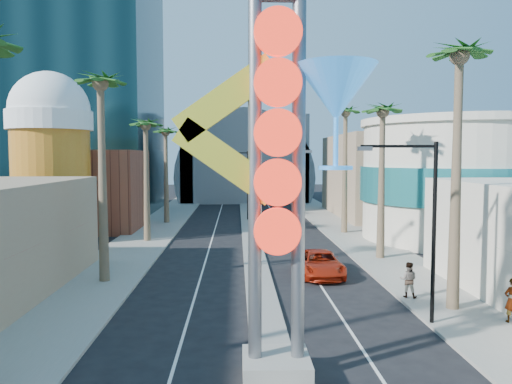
# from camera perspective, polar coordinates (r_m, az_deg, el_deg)

# --- Properties ---
(sidewalk_west) EXTENTS (5.00, 100.00, 0.15)m
(sidewalk_west) POSITION_cam_1_polar(r_m,az_deg,el_deg) (49.19, -11.86, -4.55)
(sidewalk_west) COLOR gray
(sidewalk_west) RESTS_ON ground
(sidewalk_east) EXTENTS (5.00, 100.00, 0.15)m
(sidewalk_east) POSITION_cam_1_polar(r_m,az_deg,el_deg) (49.68, 10.36, -4.45)
(sidewalk_east) COLOR gray
(sidewalk_east) RESTS_ON ground
(median) EXTENTS (1.60, 84.00, 0.15)m
(median) POSITION_cam_1_polar(r_m,az_deg,el_deg) (51.48, -0.78, -4.09)
(median) COLOR gray
(median) RESTS_ON ground
(hotel_tower) EXTENTS (20.00, 20.00, 50.00)m
(hotel_tower) POSITION_cam_1_polar(r_m,az_deg,el_deg) (70.42, -20.34, 18.31)
(hotel_tower) COLOR black
(hotel_tower) RESTS_ON ground
(brick_filler_west) EXTENTS (10.00, 10.00, 8.00)m
(brick_filler_west) POSITION_cam_1_polar(r_m,az_deg,el_deg) (53.13, -18.31, 0.22)
(brick_filler_west) COLOR brown
(brick_filler_west) RESTS_ON ground
(filler_east) EXTENTS (10.00, 20.00, 10.00)m
(filler_east) POSITION_cam_1_polar(r_m,az_deg,el_deg) (63.39, 13.60, 1.80)
(filler_east) COLOR #9D8165
(filler_east) RESTS_ON ground
(beer_mug) EXTENTS (7.00, 7.00, 14.50)m
(beer_mug) POSITION_cam_1_polar(r_m,az_deg,el_deg) (45.73, -22.40, 4.35)
(beer_mug) COLOR #C05C19
(beer_mug) RESTS_ON ground
(turquoise_building) EXTENTS (16.60, 16.60, 10.60)m
(turquoise_building) POSITION_cam_1_polar(r_m,az_deg,el_deg) (47.13, 21.93, 1.19)
(turquoise_building) COLOR beige
(turquoise_building) RESTS_ON ground
(canopy) EXTENTS (22.00, 16.00, 22.00)m
(canopy) POSITION_cam_1_polar(r_m,az_deg,el_deg) (85.01, -1.37, 1.99)
(canopy) COLOR slate
(canopy) RESTS_ON ground
(neon_sign) EXTENTS (6.53, 2.60, 12.55)m
(neon_sign) POSITION_cam_1_polar(r_m,az_deg,el_deg) (16.05, 5.31, 3.86)
(neon_sign) COLOR gray
(neon_sign) RESTS_ON ground
(streetlight_0) EXTENTS (3.79, 0.25, 8.00)m
(streetlight_0) POSITION_cam_1_polar(r_m,az_deg,el_deg) (33.09, 0.95, -0.25)
(streetlight_0) COLOR black
(streetlight_0) RESTS_ON ground
(streetlight_1) EXTENTS (3.79, 0.25, 8.00)m
(streetlight_1) POSITION_cam_1_polar(r_m,az_deg,el_deg) (57.00, -1.49, 1.55)
(streetlight_1) COLOR black
(streetlight_1) RESTS_ON ground
(streetlight_2) EXTENTS (3.45, 0.25, 8.00)m
(streetlight_2) POSITION_cam_1_polar(r_m,az_deg,el_deg) (22.57, 18.60, -2.58)
(streetlight_2) COLOR black
(streetlight_2) RESTS_ON ground
(palm_1) EXTENTS (2.40, 2.40, 12.70)m
(palm_1) POSITION_cam_1_polar(r_m,az_deg,el_deg) (30.16, -17.34, 10.47)
(palm_1) COLOR brown
(palm_1) RESTS_ON ground
(palm_2) EXTENTS (2.40, 2.40, 11.20)m
(palm_2) POSITION_cam_1_polar(r_m,az_deg,el_deg) (43.68, -12.49, 6.74)
(palm_2) COLOR brown
(palm_2) RESTS_ON ground
(palm_3) EXTENTS (2.40, 2.40, 11.20)m
(palm_3) POSITION_cam_1_polar(r_m,az_deg,el_deg) (55.53, -10.28, 6.17)
(palm_3) COLOR brown
(palm_3) RESTS_ON ground
(palm_5) EXTENTS (2.40, 2.40, 13.20)m
(palm_5) POSITION_cam_1_polar(r_m,az_deg,el_deg) (25.45, 22.20, 12.60)
(palm_5) COLOR brown
(palm_5) RESTS_ON ground
(palm_6) EXTENTS (2.40, 2.40, 11.70)m
(palm_6) POSITION_cam_1_polar(r_m,az_deg,el_deg) (36.52, 14.27, 7.97)
(palm_6) COLOR brown
(palm_6) RESTS_ON ground
(palm_7) EXTENTS (2.40, 2.40, 12.70)m
(palm_7) POSITION_cam_1_polar(r_m,az_deg,el_deg) (48.19, 10.20, 8.11)
(palm_7) COLOR brown
(palm_7) RESTS_ON ground
(red_pickup) EXTENTS (2.57, 5.52, 1.53)m
(red_pickup) POSITION_cam_1_polar(r_m,az_deg,el_deg) (31.39, 7.29, -8.10)
(red_pickup) COLOR #B1240D
(red_pickup) RESTS_ON ground
(pedestrian_a) EXTENTS (0.75, 0.53, 1.95)m
(pedestrian_a) POSITION_cam_1_polar(r_m,az_deg,el_deg) (24.83, 27.22, -10.93)
(pedestrian_a) COLOR gray
(pedestrian_a) RESTS_ON sidewalk_east
(pedestrian_b) EXTENTS (1.09, 0.99, 1.82)m
(pedestrian_b) POSITION_cam_1_polar(r_m,az_deg,el_deg) (27.09, 17.02, -9.56)
(pedestrian_b) COLOR gray
(pedestrian_b) RESTS_ON sidewalk_east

